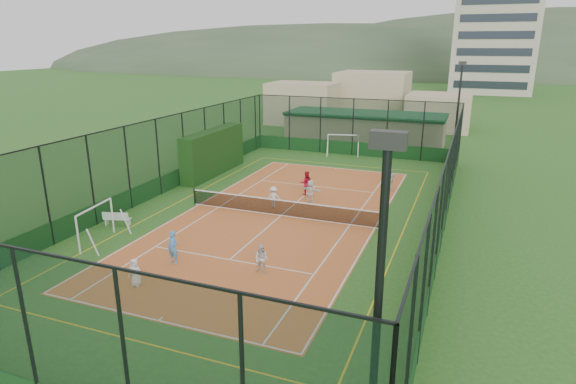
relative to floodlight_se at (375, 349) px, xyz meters
name	(u,v)px	position (x,y,z in m)	size (l,w,h in m)	color
ground	(281,216)	(-8.60, 16.60, -4.12)	(300.00, 300.00, 0.00)	#27591E
court_slab	(281,216)	(-8.60, 16.60, -4.12)	(11.17, 23.97, 0.01)	#B65828
tennis_net	(281,207)	(-8.60, 16.60, -3.59)	(11.67, 0.12, 1.06)	black
perimeter_fence	(281,174)	(-8.60, 16.60, -1.62)	(18.12, 34.12, 5.00)	black
floodlight_se	(375,349)	(0.00, 0.00, 0.00)	(0.60, 0.26, 8.25)	black
floodlight_ne	(457,114)	(0.00, 33.20, 0.00)	(0.60, 0.26, 8.25)	black
clubhouse	(365,129)	(-8.60, 38.60, -2.55)	(15.20, 7.20, 3.15)	tan
apartment_tower	(498,14)	(3.40, 98.60, 10.88)	(15.00, 12.00, 30.00)	beige
distant_hills	(447,73)	(-8.60, 166.60, -4.12)	(200.00, 60.00, 24.00)	#384C33
hedge_left	(214,152)	(-16.90, 23.50, -2.44)	(1.15, 7.69, 3.37)	black
white_bench	(118,218)	(-16.40, 11.92, -3.71)	(1.47, 0.40, 0.83)	white
futsal_goal_near	(96,225)	(-15.73, 9.62, -3.18)	(0.85, 2.93, 1.89)	white
futsal_goal_far	(343,145)	(-9.39, 33.37, -3.22)	(2.80, 0.81, 1.80)	white
child_near_left	(135,272)	(-11.05, 6.60, -3.52)	(0.58, 0.38, 1.19)	white
child_near_mid	(173,247)	(-10.81, 8.99, -3.34)	(0.56, 0.37, 1.54)	#4B91D4
child_near_right	(261,259)	(-6.67, 9.54, -3.46)	(0.63, 0.49, 1.30)	silver
child_far_left	(273,197)	(-9.58, 17.80, -3.46)	(0.85, 0.49, 1.32)	silver
child_far_right	(391,179)	(-3.55, 24.03, -3.37)	(0.87, 0.36, 1.49)	silver
child_far_back	(311,191)	(-7.78, 19.53, -3.39)	(1.35, 0.43, 1.46)	white
coach	(306,183)	(-8.55, 20.93, -3.32)	(0.78, 0.61, 1.60)	red
tennis_balls	(306,209)	(-7.56, 18.05, -4.08)	(6.94, 1.20, 0.07)	#CCE033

